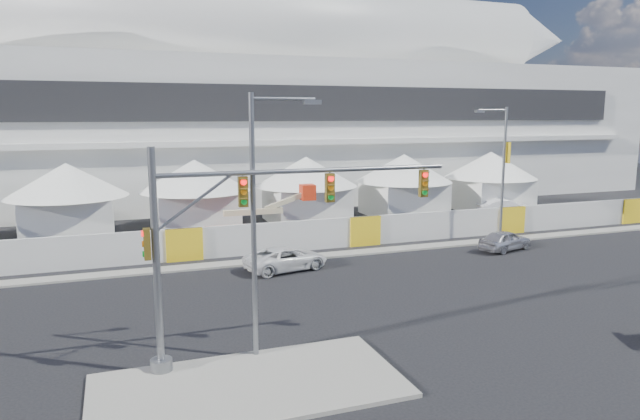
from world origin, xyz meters
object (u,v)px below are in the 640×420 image
object	(u,v)px
sedan_silver	(505,240)
streetlight_curb	(501,164)
lot_car_b	(608,209)
boom_lift	(246,228)
lot_car_a	(506,208)
streetlight_median	(260,208)
traffic_mast	(225,243)
pickup_curb	(286,258)

from	to	relation	value
sedan_silver	streetlight_curb	size ratio (longest dim) A/B	0.43
lot_car_b	boom_lift	distance (m)	31.52
lot_car_a	boom_lift	size ratio (longest dim) A/B	0.62
lot_car_a	streetlight_median	bearing A→B (deg)	143.30
sedan_silver	streetlight_curb	bearing A→B (deg)	-43.45
lot_car_b	traffic_mast	world-z (taller)	traffic_mast
traffic_mast	streetlight_curb	distance (m)	25.51
pickup_curb	lot_car_a	bearing A→B (deg)	-78.53
pickup_curb	streetlight_median	distance (m)	12.87
streetlight_curb	boom_lift	world-z (taller)	streetlight_curb
sedan_silver	pickup_curb	world-z (taller)	sedan_silver
boom_lift	traffic_mast	bearing A→B (deg)	-103.00
sedan_silver	streetlight_median	distance (m)	22.45
sedan_silver	lot_car_b	bearing A→B (deg)	-82.69
sedan_silver	boom_lift	size ratio (longest dim) A/B	0.52
lot_car_b	traffic_mast	bearing A→B (deg)	130.33
lot_car_b	streetlight_curb	bearing A→B (deg)	120.81
streetlight_median	boom_lift	size ratio (longest dim) A/B	1.22
lot_car_a	lot_car_b	bearing A→B (deg)	-97.14
pickup_curb	boom_lift	xyz separation A→B (m)	(-0.68, 7.54, 0.38)
lot_car_b	streetlight_curb	size ratio (longest dim) A/B	0.47
boom_lift	streetlight_curb	bearing A→B (deg)	-16.45
pickup_curb	streetlight_curb	distance (m)	16.93
traffic_mast	boom_lift	bearing A→B (deg)	75.67
lot_car_b	boom_lift	xyz separation A→B (m)	(-31.51, 0.96, 0.31)
pickup_curb	streetlight_curb	world-z (taller)	streetlight_curb
streetlight_median	streetlight_curb	bearing A→B (deg)	33.20
sedan_silver	streetlight_median	size ratio (longest dim) A/B	0.42
lot_car_a	streetlight_median	size ratio (longest dim) A/B	0.51
lot_car_a	traffic_mast	xyz separation A→B (m)	(-28.28, -21.25, 3.66)
lot_car_a	lot_car_b	xyz separation A→B (m)	(8.05, -3.33, -0.04)
boom_lift	streetlight_median	bearing A→B (deg)	-99.37
lot_car_a	boom_lift	world-z (taller)	boom_lift
traffic_mast	boom_lift	size ratio (longest dim) A/B	1.45
pickup_curb	lot_car_b	bearing A→B (deg)	-89.99
sedan_silver	boom_lift	xyz separation A→B (m)	(-15.52, 7.85, 0.38)
boom_lift	pickup_curb	bearing A→B (deg)	-83.50
pickup_curb	lot_car_a	world-z (taller)	lot_car_a
lot_car_a	streetlight_median	world-z (taller)	streetlight_median
lot_car_b	streetlight_median	size ratio (longest dim) A/B	0.46
sedan_silver	boom_lift	world-z (taller)	boom_lift
streetlight_median	pickup_curb	bearing A→B (deg)	69.30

